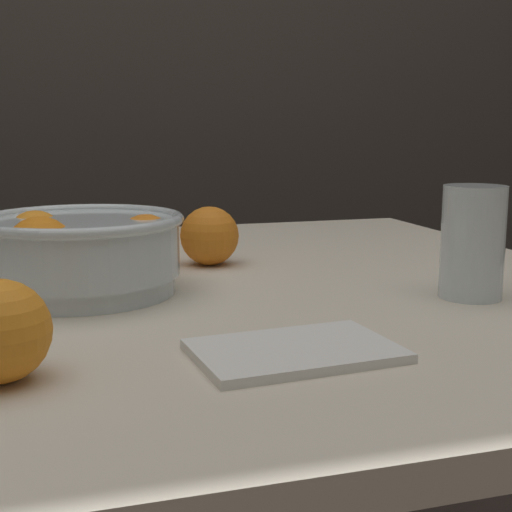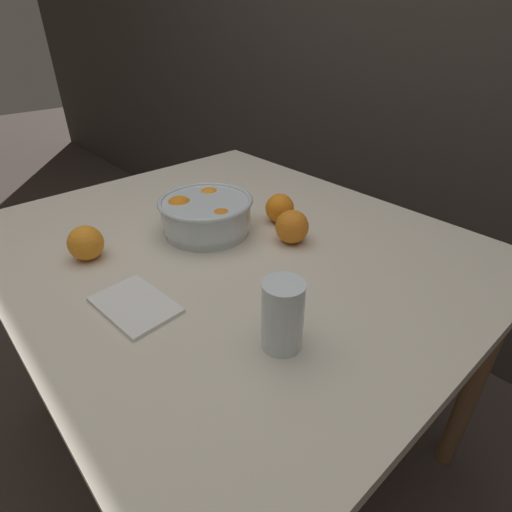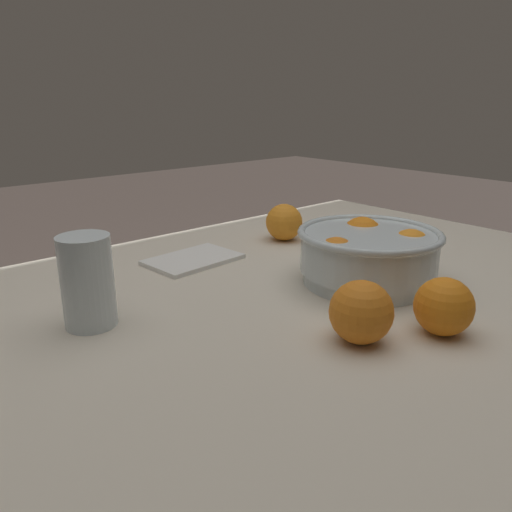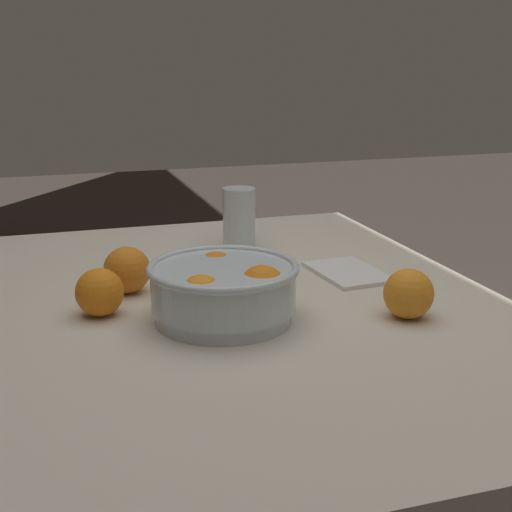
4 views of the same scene
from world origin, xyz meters
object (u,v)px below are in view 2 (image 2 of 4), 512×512
at_px(orange_loose_near_bowl, 86,243).
at_px(orange_loose_front, 280,208).
at_px(fruit_bowl, 205,214).
at_px(juice_glass, 283,317).
at_px(orange_loose_aside, 292,227).

bearing_deg(orange_loose_near_bowl, orange_loose_front, 71.18).
xyz_separation_m(orange_loose_near_bowl, orange_loose_front, (0.16, 0.46, -0.00)).
distance_m(fruit_bowl, juice_glass, 0.44).
relative_size(fruit_bowl, juice_glass, 1.87).
height_order(fruit_bowl, juice_glass, juice_glass).
height_order(juice_glass, orange_loose_front, juice_glass).
relative_size(orange_loose_near_bowl, orange_loose_front, 1.03).
distance_m(juice_glass, orange_loose_front, 0.47).
bearing_deg(fruit_bowl, orange_loose_near_bowl, -104.99).
bearing_deg(orange_loose_near_bowl, juice_glass, 14.90).
bearing_deg(juice_glass, orange_loose_near_bowl, -165.10).
relative_size(orange_loose_near_bowl, orange_loose_aside, 0.97).
xyz_separation_m(juice_glass, orange_loose_front, (-0.33, 0.33, -0.02)).
distance_m(juice_glass, orange_loose_aside, 0.36).
xyz_separation_m(fruit_bowl, orange_loose_aside, (0.18, 0.12, -0.01)).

